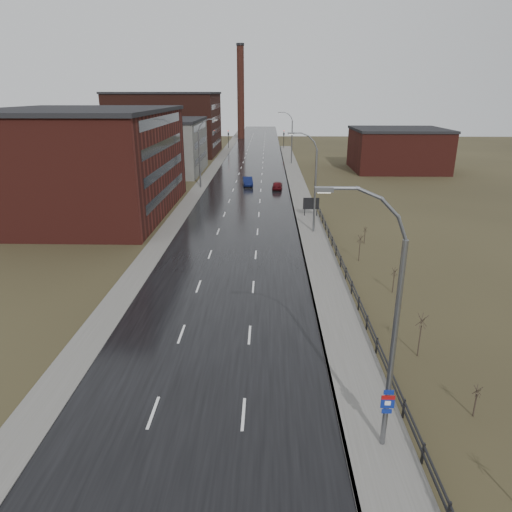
# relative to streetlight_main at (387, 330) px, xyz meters

# --- Properties ---
(ground) EXTENTS (320.00, 320.00, 0.00)m
(ground) POSITION_rel_streetlight_main_xyz_m (-8.47, -2.00, -6.06)
(ground) COLOR #2D2819
(ground) RESTS_ON ground
(road) EXTENTS (14.00, 300.00, 0.06)m
(road) POSITION_rel_streetlight_main_xyz_m (-8.47, 58.00, -6.03)
(road) COLOR black
(road) RESTS_ON ground
(sidewalk_right) EXTENTS (3.20, 180.00, 0.18)m
(sidewalk_right) POSITION_rel_streetlight_main_xyz_m (0.13, 33.00, -5.97)
(sidewalk_right) COLOR #595651
(sidewalk_right) RESTS_ON ground
(curb_right) EXTENTS (0.16, 180.00, 0.18)m
(curb_right) POSITION_rel_streetlight_main_xyz_m (-1.39, 33.00, -5.97)
(curb_right) COLOR slate
(curb_right) RESTS_ON ground
(sidewalk_left) EXTENTS (2.40, 260.00, 0.12)m
(sidewalk_left) POSITION_rel_streetlight_main_xyz_m (-16.67, 58.00, -6.00)
(sidewalk_left) COLOR #595651
(sidewalk_left) RESTS_ON ground
(warehouse_near) EXTENTS (22.44, 28.56, 13.50)m
(warehouse_near) POSITION_rel_streetlight_main_xyz_m (-29.46, 43.00, 0.70)
(warehouse_near) COLOR #471914
(warehouse_near) RESTS_ON ground
(warehouse_mid) EXTENTS (16.32, 20.40, 10.50)m
(warehouse_mid) POSITION_rel_streetlight_main_xyz_m (-26.46, 76.00, -0.80)
(warehouse_mid) COLOR slate
(warehouse_mid) RESTS_ON ground
(warehouse_far) EXTENTS (26.52, 24.48, 15.50)m
(warehouse_far) POSITION_rel_streetlight_main_xyz_m (-31.47, 106.00, 1.70)
(warehouse_far) COLOR #331611
(warehouse_far) RESTS_ON ground
(building_right) EXTENTS (18.36, 16.32, 8.50)m
(building_right) POSITION_rel_streetlight_main_xyz_m (21.83, 80.00, -1.80)
(building_right) COLOR #471914
(building_right) RESTS_ON ground
(smokestack) EXTENTS (2.70, 2.70, 30.70)m
(smokestack) POSITION_rel_streetlight_main_xyz_m (-14.47, 148.00, 9.44)
(smokestack) COLOR #331611
(smokestack) RESTS_ON ground
(streetlight_main) EXTENTS (3.91, 0.29, 12.11)m
(streetlight_main) POSITION_rel_streetlight_main_xyz_m (0.00, 0.00, 0.00)
(streetlight_main) COLOR slate
(streetlight_main) RESTS_ON ground
(streetlight_right_mid) EXTENTS (3.36, 0.28, 11.35)m
(streetlight_right_mid) POSITION_rel_streetlight_main_xyz_m (0.03, 34.00, -0.22)
(streetlight_right_mid) COLOR slate
(streetlight_right_mid) RESTS_ON ground
(streetlight_left) EXTENTS (3.36, 0.28, 11.35)m
(streetlight_left) POSITION_rel_streetlight_main_xyz_m (-16.17, 60.00, -0.22)
(streetlight_left) COLOR slate
(streetlight_left) RESTS_ON ground
(streetlight_right_far) EXTENTS (3.36, 0.28, 11.35)m
(streetlight_right_far) POSITION_rel_streetlight_main_xyz_m (0.03, 88.00, -0.22)
(streetlight_right_far) COLOR slate
(streetlight_right_far) RESTS_ON ground
(guardrail) EXTENTS (0.10, 53.05, 1.10)m
(guardrail) POSITION_rel_streetlight_main_xyz_m (1.83, 16.32, -5.35)
(guardrail) COLOR black
(guardrail) RESTS_ON ground
(shrub_b) EXTENTS (0.43, 0.45, 1.77)m
(shrub_b) POSITION_rel_streetlight_main_xyz_m (5.41, 2.21, -5.12)
(shrub_b) COLOR #382D23
(shrub_b) RESTS_ON ground
(shrub_c) EXTENTS (0.67, 0.71, 2.85)m
(shrub_c) POSITION_rel_streetlight_main_xyz_m (4.33, 7.78, -4.54)
(shrub_c) COLOR #382D23
(shrub_c) RESTS_ON ground
(shrub_d) EXTENTS (0.51, 0.53, 2.13)m
(shrub_d) POSITION_rel_streetlight_main_xyz_m (5.22, 17.31, -4.93)
(shrub_d) COLOR #382D23
(shrub_d) RESTS_ON ground
(shrub_e) EXTENTS (0.62, 0.65, 2.63)m
(shrub_e) POSITION_rel_streetlight_main_xyz_m (3.85, 24.67, -4.66)
(shrub_e) COLOR #382D23
(shrub_e) RESTS_ON ground
(shrub_f) EXTENTS (0.45, 0.47, 1.86)m
(shrub_f) POSITION_rel_streetlight_main_xyz_m (5.44, 30.11, -5.07)
(shrub_f) COLOR #382D23
(shrub_f) RESTS_ON ground
(billboard) EXTENTS (2.08, 0.17, 2.57)m
(billboard) POSITION_rel_streetlight_main_xyz_m (0.63, 41.11, -4.33)
(billboard) COLOR black
(billboard) RESTS_ON ground
(traffic_light_left) EXTENTS (0.58, 2.73, 5.30)m
(traffic_light_left) POSITION_rel_streetlight_main_xyz_m (-16.47, 118.00, -1.46)
(traffic_light_left) COLOR black
(traffic_light_left) RESTS_ON ground
(traffic_light_right) EXTENTS (0.58, 2.73, 5.30)m
(traffic_light_right) POSITION_rel_streetlight_main_xyz_m (-0.47, 118.00, -1.46)
(traffic_light_right) COLOR black
(traffic_light_right) RESTS_ON ground
(car_near) EXTENTS (2.11, 4.76, 1.52)m
(car_near) POSITION_rel_streetlight_main_xyz_m (-8.52, 61.92, -5.30)
(car_near) COLOR #0B133B
(car_near) RESTS_ON ground
(car_far) EXTENTS (1.88, 4.13, 1.37)m
(car_far) POSITION_rel_streetlight_main_xyz_m (-3.41, 58.94, -5.37)
(car_far) COLOR #520D12
(car_far) RESTS_ON ground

